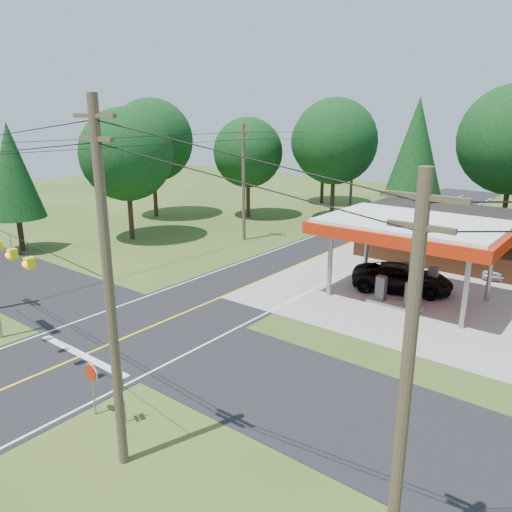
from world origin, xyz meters
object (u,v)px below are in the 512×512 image
Objects in this scene: gas_canopy at (412,230)px; octagonal_stop_sign at (92,377)px; suv_car at (402,278)px; sedan_car at (493,267)px.

gas_canopy reaches higher than octagonal_stop_sign.
suv_car is 7.92m from sedan_car.
gas_canopy is 2.89× the size of sedan_car.
suv_car is 2.87× the size of octagonal_stop_sign.
suv_car is at bearing 79.45° from octagonal_stop_sign.
gas_canopy reaches higher than sedan_car.
octagonal_stop_sign is at bearing 151.20° from suv_car.
gas_canopy is at bearing -161.87° from suv_car.
gas_canopy is 9.29m from sedan_car.
sedan_car is at bearing 69.44° from gas_canopy.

